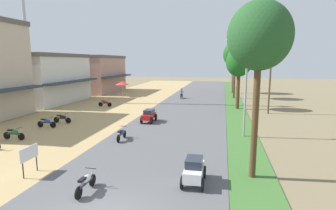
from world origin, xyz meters
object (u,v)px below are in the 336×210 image
object	(u,v)px
median_tree_third	(235,52)
streetlamp_mid	(231,69)
parked_motorbike_fifth	(105,103)
median_tree_second	(239,62)
parked_motorbike_fourth	(62,118)
utility_pole_near	(270,75)
parked_motorbike_second	(14,133)
motorbike_ahead_second	(86,181)
motorbike_ahead_fourth	(182,94)
car_sedan_red	(149,115)
car_hatchback_white	(194,170)
median_tree_fourth	(234,55)
street_signboard	(29,155)
vendor_umbrella	(122,83)
median_tree_nearest	(259,37)
motorbike_ahead_third	(122,133)
parked_motorbike_third	(47,122)
streetlamp_near	(246,80)

from	to	relation	value
median_tree_third	streetlamp_mid	distance (m)	16.89
parked_motorbike_fifth	median_tree_second	size ratio (longest dim) A/B	0.24
parked_motorbike_fourth	utility_pole_near	bearing A→B (deg)	24.82
parked_motorbike_second	parked_motorbike_fifth	bearing A→B (deg)	88.87
motorbike_ahead_second	motorbike_ahead_fourth	world-z (taller)	motorbike_ahead_fourth
parked_motorbike_second	car_sedan_red	xyz separation A→B (m)	(8.23, 7.71, 0.19)
car_sedan_red	parked_motorbike_second	bearing A→B (deg)	-136.87
car_hatchback_white	motorbike_ahead_fourth	size ratio (longest dim) A/B	1.11
median_tree_fourth	utility_pole_near	bearing A→B (deg)	-80.30
street_signboard	streetlamp_mid	world-z (taller)	streetlamp_mid
vendor_umbrella	motorbike_ahead_fourth	xyz separation A→B (m)	(9.92, -0.45, -1.45)
median_tree_third	median_tree_nearest	bearing A→B (deg)	-90.26
street_signboard	motorbike_ahead_fourth	xyz separation A→B (m)	(3.31, 29.65, -0.25)
street_signboard	median_tree_fourth	xyz separation A→B (m)	(11.39, 39.28, 5.86)
parked_motorbike_fourth	motorbike_ahead_third	size ratio (longest dim) A/B	1.00
median_tree_second	motorbike_ahead_third	size ratio (longest dim) A/B	4.18
parked_motorbike_fifth	motorbike_ahead_third	size ratio (longest dim) A/B	1.00
parked_motorbike_third	car_sedan_red	bearing A→B (deg)	25.67
parked_motorbike_second	motorbike_ahead_second	distance (m)	11.25
median_tree_second	median_tree_third	world-z (taller)	median_tree_third
median_tree_third	motorbike_ahead_third	size ratio (longest dim) A/B	5.00
parked_motorbike_fourth	motorbike_ahead_third	xyz separation A→B (m)	(7.52, -4.07, 0.02)
parked_motorbike_fifth	motorbike_ahead_fourth	distance (m)	12.65
motorbike_ahead_fourth	street_signboard	bearing A→B (deg)	-96.37
car_hatchback_white	motorbike_ahead_third	world-z (taller)	car_hatchback_white
median_tree_nearest	median_tree_fourth	world-z (taller)	median_tree_fourth
parked_motorbike_fourth	car_hatchback_white	world-z (taller)	car_hatchback_white
parked_motorbike_second	street_signboard	size ratio (longest dim) A/B	1.20
parked_motorbike_third	utility_pole_near	world-z (taller)	utility_pole_near
streetlamp_mid	car_sedan_red	distance (m)	36.88
median_tree_fourth	parked_motorbike_fourth	bearing A→B (deg)	-120.13
parked_motorbike_second	motorbike_ahead_third	bearing A→B (deg)	11.05
parked_motorbike_fourth	vendor_umbrella	world-z (taller)	vendor_umbrella
median_tree_second	car_sedan_red	distance (m)	13.68
parked_motorbike_fifth	utility_pole_near	xyz separation A→B (m)	(19.89, -0.34, 3.75)
streetlamp_mid	car_sedan_red	world-z (taller)	streetlamp_mid
median_tree_nearest	parked_motorbike_third	bearing A→B (deg)	157.54
parked_motorbike_fourth	car_sedan_red	xyz separation A→B (m)	(7.88, 2.10, 0.19)
parked_motorbike_fourth	median_tree_fourth	world-z (taller)	median_tree_fourth
parked_motorbike_second	motorbike_ahead_second	size ratio (longest dim) A/B	1.00
car_hatchback_white	street_signboard	bearing A→B (deg)	-175.25
median_tree_second	motorbike_ahead_second	distance (m)	25.14
parked_motorbike_third	car_hatchback_white	bearing A→B (deg)	-30.73
parked_motorbike_second	median_tree_fourth	distance (m)	38.60
parked_motorbike_second	streetlamp_mid	distance (m)	46.70
parked_motorbike_second	median_tree_third	xyz separation A→B (m)	(16.84, 26.84, 6.76)
motorbike_ahead_second	parked_motorbike_second	bearing A→B (deg)	145.62
street_signboard	streetlamp_mid	distance (m)	49.98
parked_motorbike_fourth	car_hatchback_white	xyz separation A→B (m)	(13.53, -10.08, 0.19)
median_tree_second	streetlamp_near	distance (m)	12.65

